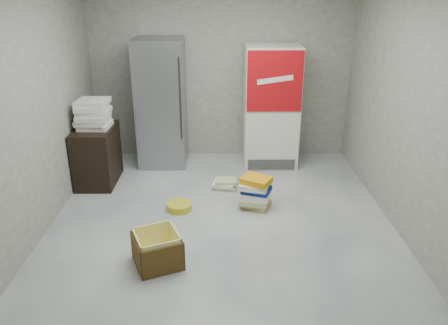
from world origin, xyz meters
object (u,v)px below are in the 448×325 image
object	(u,v)px
steel_fridge	(161,103)
cardboard_box	(157,251)
phonebook_stack_main	(255,193)
wood_shelf	(97,155)
coke_cooler	(271,106)

from	to	relation	value
steel_fridge	cardboard_box	distance (m)	2.84
phonebook_stack_main	cardboard_box	size ratio (longest dim) A/B	0.77
wood_shelf	cardboard_box	distance (m)	2.27
wood_shelf	steel_fridge	bearing A→B (deg)	41.31
wood_shelf	cardboard_box	world-z (taller)	wood_shelf
wood_shelf	phonebook_stack_main	distance (m)	2.30
steel_fridge	cardboard_box	world-z (taller)	steel_fridge
phonebook_stack_main	cardboard_box	xyz separation A→B (m)	(-1.06, -1.18, -0.07)
coke_cooler	cardboard_box	xyz separation A→B (m)	(-1.39, -2.70, -0.76)
coke_cooler	phonebook_stack_main	bearing A→B (deg)	-102.17
steel_fridge	cardboard_box	xyz separation A→B (m)	(0.26, -2.71, -0.81)
steel_fridge	phonebook_stack_main	bearing A→B (deg)	-49.17
steel_fridge	coke_cooler	world-z (taller)	steel_fridge
phonebook_stack_main	wood_shelf	bearing A→B (deg)	-179.36
cardboard_box	coke_cooler	bearing A→B (deg)	39.93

